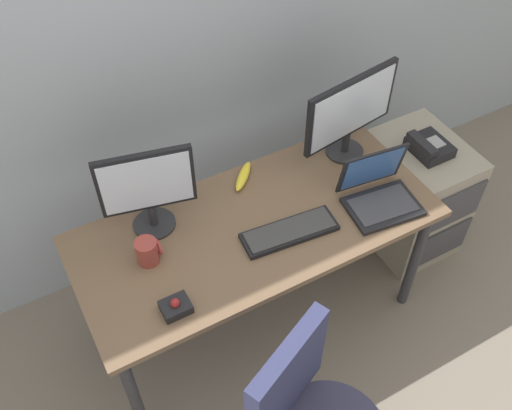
{
  "coord_description": "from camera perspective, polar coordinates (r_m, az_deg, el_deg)",
  "views": [
    {
      "loc": [
        -0.78,
        -1.41,
        2.62
      ],
      "look_at": [
        0.0,
        0.0,
        0.85
      ],
      "focal_mm": 40.89,
      "sensor_mm": 36.0,
      "label": 1
    }
  ],
  "objects": [
    {
      "name": "ground_plane",
      "position": [
        3.08,
        0.0,
        -10.74
      ],
      "size": [
        8.0,
        8.0,
        0.0
      ],
      "primitive_type": "plane",
      "color": "#73695C"
    },
    {
      "name": "back_wall",
      "position": [
        2.56,
        -8.03,
        18.71
      ],
      "size": [
        6.0,
        0.1,
        2.8
      ],
      "primitive_type": "cube",
      "color": "#939EA7",
      "rests_on": "ground"
    },
    {
      "name": "monitor_main",
      "position": [
        2.67,
        9.24,
        8.97
      ],
      "size": [
        0.51,
        0.18,
        0.42
      ],
      "color": "#262628",
      "rests_on": "desk"
    },
    {
      "name": "coffee_mug",
      "position": [
        2.36,
        -10.55,
        -4.47
      ],
      "size": [
        0.1,
        0.09,
        0.11
      ],
      "color": "brown",
      "rests_on": "desk"
    },
    {
      "name": "file_cabinet",
      "position": [
        3.25,
        15.09,
        0.91
      ],
      "size": [
        0.42,
        0.53,
        0.67
      ],
      "color": "gray",
      "rests_on": "ground"
    },
    {
      "name": "keyboard",
      "position": [
        2.44,
        3.3,
        -2.59
      ],
      "size": [
        0.42,
        0.17,
        0.03
      ],
      "color": "black",
      "rests_on": "desk"
    },
    {
      "name": "laptop",
      "position": [
        2.59,
        11.91,
        1.21
      ],
      "size": [
        0.34,
        0.3,
        0.24
      ],
      "color": "black",
      "rests_on": "desk"
    },
    {
      "name": "banana",
      "position": [
        2.65,
        -1.26,
        2.83
      ],
      "size": [
        0.16,
        0.17,
        0.04
      ],
      "primitive_type": "ellipsoid",
      "rotation": [
        0.0,
        0.0,
        0.8
      ],
      "color": "yellow",
      "rests_on": "desk"
    },
    {
      "name": "monitor_side",
      "position": [
        2.35,
        -10.58,
        1.66
      ],
      "size": [
        0.38,
        0.18,
        0.41
      ],
      "color": "#262628",
      "rests_on": "desk"
    },
    {
      "name": "desk",
      "position": [
        2.55,
        0.0,
        -3.02
      ],
      "size": [
        1.57,
        0.7,
        0.73
      ],
      "color": "brown",
      "rests_on": "ground"
    },
    {
      "name": "trackball_mouse",
      "position": [
        2.23,
        -7.86,
        -9.81
      ],
      "size": [
        0.11,
        0.09,
        0.07
      ],
      "color": "black",
      "rests_on": "desk"
    },
    {
      "name": "desk_phone",
      "position": [
        2.99,
        16.53,
        5.5
      ],
      "size": [
        0.17,
        0.2,
        0.09
      ],
      "color": "black",
      "rests_on": "file_cabinet"
    }
  ]
}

